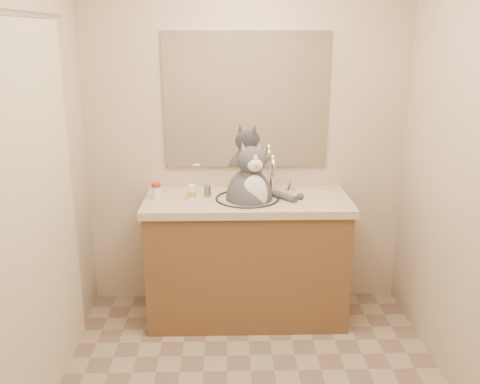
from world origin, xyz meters
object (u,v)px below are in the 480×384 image
at_px(pill_bottle_redcap, 156,191).
at_px(grey_canister, 207,191).
at_px(pill_bottle_orange, 192,193).
at_px(cat, 250,194).

relative_size(pill_bottle_redcap, grey_canister, 1.39).
xyz_separation_m(pill_bottle_redcap, pill_bottle_orange, (0.23, -0.03, -0.01)).
distance_m(cat, pill_bottle_orange, 0.38).
relative_size(cat, pill_bottle_redcap, 5.89).
height_order(pill_bottle_redcap, grey_canister, pill_bottle_redcap).
bearing_deg(cat, grey_canister, 149.15).
height_order(pill_bottle_orange, grey_canister, pill_bottle_orange).
distance_m(pill_bottle_redcap, grey_canister, 0.33).
relative_size(cat, grey_canister, 8.20).
xyz_separation_m(cat, grey_canister, (-0.28, 0.08, 0.00)).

